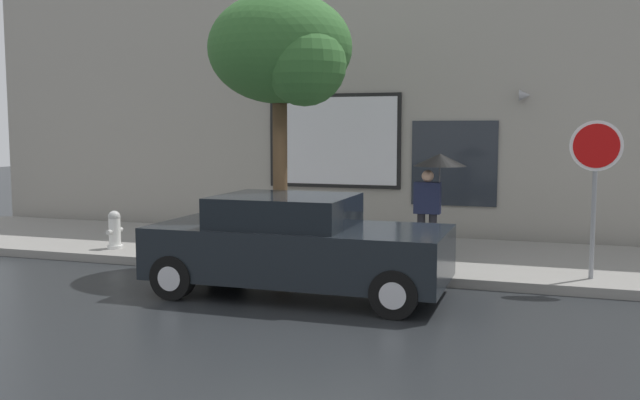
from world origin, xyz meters
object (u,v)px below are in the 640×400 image
Objects in this scene: street_tree at (284,53)px; stop_sign at (595,168)px; parked_car at (297,245)px; fire_hydrant at (115,230)px; pedestrian_with_umbrella at (436,176)px.

street_tree is 5.32m from stop_sign.
fire_hydrant is at bearing 157.69° from parked_car.
street_tree is (-0.84, 1.72, 2.98)m from parked_car.
fire_hydrant is 0.39× the size of pedestrian_with_umbrella.
pedestrian_with_umbrella is at bearing 21.66° from street_tree.
parked_car is 2.33× the size of pedestrian_with_umbrella.
pedestrian_with_umbrella is at bearing 159.01° from stop_sign.
stop_sign reaches higher than parked_car.
street_tree is at bearing 179.98° from stop_sign.
fire_hydrant is at bearing 179.50° from stop_sign.
fire_hydrant is at bearing -171.44° from pedestrian_with_umbrella.
fire_hydrant is (-4.36, 1.79, -0.22)m from parked_car.
street_tree is (-2.45, -0.97, 2.10)m from pedestrian_with_umbrella.
street_tree reaches higher than fire_hydrant.
street_tree is 1.91× the size of stop_sign.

